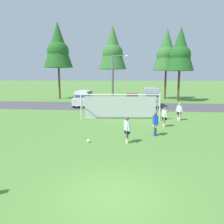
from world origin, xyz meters
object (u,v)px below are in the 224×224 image
(player_defender_far, at_px, (179,112))
(player_midfield_center, at_px, (127,130))
(parked_car_slot_center_left, at_px, (132,100))
(player_striker_near, at_px, (165,117))
(parked_car_slot_center, at_px, (150,97))
(parked_car_slot_left, at_px, (106,101))
(street_lamp, at_px, (114,83))
(soccer_ball, at_px, (88,141))
(parked_car_slot_far_left, at_px, (84,98))
(soccer_goal, at_px, (120,106))
(player_winger_left, at_px, (155,124))

(player_defender_far, bearing_deg, player_midfield_center, -121.41)
(parked_car_slot_center_left, bearing_deg, player_midfield_center, -90.45)
(player_striker_near, distance_m, parked_car_slot_center_left, 13.21)
(player_defender_far, xyz_separation_m, parked_car_slot_center, (-1.97, 9.91, 0.52))
(parked_car_slot_left, height_order, street_lamp, street_lamp)
(soccer_ball, bearing_deg, parked_car_slot_left, 93.04)
(player_defender_far, height_order, parked_car_slot_center, parked_car_slot_center)
(player_striker_near, xyz_separation_m, parked_car_slot_center, (-0.22, 12.75, 0.52))
(player_midfield_center, relative_size, parked_car_slot_far_left, 0.35)
(soccer_goal, relative_size, street_lamp, 1.16)
(player_defender_far, distance_m, parked_car_slot_left, 11.61)
(player_winger_left, distance_m, parked_car_slot_center, 15.67)
(soccer_ball, relative_size, parked_car_slot_center, 0.04)
(soccer_goal, xyz_separation_m, player_winger_left, (2.82, -5.79, -0.47))
(soccer_ball, distance_m, parked_car_slot_center_left, 18.11)
(player_midfield_center, xyz_separation_m, player_defender_far, (4.67, 7.65, 0.00))
(parked_car_slot_left, height_order, parked_car_slot_center, parked_car_slot_center)
(parked_car_slot_left, relative_size, street_lamp, 0.65)
(soccer_goal, height_order, player_striker_near, soccer_goal)
(parked_car_slot_left, distance_m, parked_car_slot_center_left, 3.78)
(parked_car_slot_left, bearing_deg, parked_car_slot_center_left, 25.23)
(player_striker_near, xyz_separation_m, player_winger_left, (-1.02, -2.89, 0.00))
(soccer_goal, distance_m, player_midfield_center, 7.77)
(player_midfield_center, bearing_deg, parked_car_slot_center_left, 89.55)
(parked_car_slot_center_left, distance_m, parked_car_slot_center, 2.61)
(soccer_ball, distance_m, soccer_goal, 8.12)
(player_defender_far, height_order, parked_car_slot_center_left, parked_car_slot_center_left)
(player_striker_near, relative_size, player_defender_far, 1.00)
(soccer_ball, xyz_separation_m, street_lamp, (0.55, 12.01, 3.28))
(soccer_ball, height_order, parked_car_slot_left, parked_car_slot_left)
(player_midfield_center, bearing_deg, player_winger_left, 45.13)
(soccer_ball, height_order, soccer_goal, soccer_goal)
(street_lamp, bearing_deg, parked_car_slot_center_left, 71.21)
(player_striker_near, distance_m, parked_car_slot_center, 12.77)
(parked_car_slot_left, bearing_deg, player_winger_left, -69.91)
(parked_car_slot_center, bearing_deg, soccer_ball, -106.09)
(parked_car_slot_far_left, bearing_deg, street_lamp, -45.21)
(player_defender_far, relative_size, parked_car_slot_left, 0.39)
(parked_car_slot_far_left, distance_m, street_lamp, 6.99)
(street_lamp, bearing_deg, parked_car_slot_left, 108.20)
(player_defender_far, xyz_separation_m, player_winger_left, (-2.76, -5.73, 0.00))
(player_midfield_center, height_order, player_defender_far, same)
(player_winger_left, xyz_separation_m, street_lamp, (-3.78, 9.90, 2.56))
(parked_car_slot_center, bearing_deg, player_striker_near, -88.99)
(player_striker_near, xyz_separation_m, parked_car_slot_left, (-6.21, 11.30, 0.05))
(player_striker_near, relative_size, player_winger_left, 1.00)
(soccer_goal, distance_m, parked_car_slot_left, 8.75)
(player_winger_left, height_order, parked_car_slot_center, parked_car_slot_center)
(soccer_goal, bearing_deg, parked_car_slot_center_left, 84.03)
(soccer_ball, distance_m, parked_car_slot_left, 16.34)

